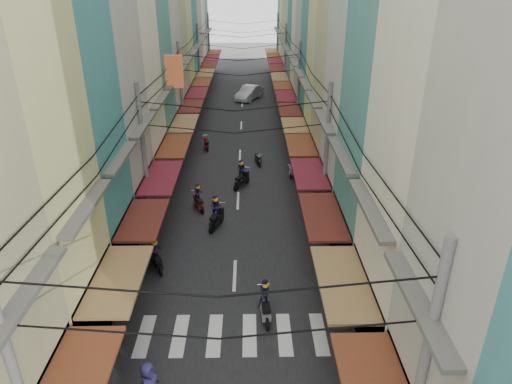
{
  "coord_description": "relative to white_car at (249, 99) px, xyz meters",
  "views": [
    {
      "loc": [
        0.73,
        -20.01,
        13.09
      ],
      "look_at": [
        1.1,
        2.67,
        2.21
      ],
      "focal_mm": 32.0,
      "sensor_mm": 36.0,
      "label": 1
    }
  ],
  "objects": [
    {
      "name": "bicycle",
      "position": [
        6.71,
        -34.93,
        0.0
      ],
      "size": [
        1.71,
        1.0,
        1.11
      ],
      "primitive_type": "imported",
      "rotation": [
        0.0,
        0.0,
        1.83
      ],
      "color": "black",
      "rests_on": "ground"
    },
    {
      "name": "building_row_right",
      "position": [
        7.13,
        -15.57,
        9.41
      ],
      "size": [
        7.8,
        68.98,
        22.59
      ],
      "color": "teal",
      "rests_on": "ground"
    },
    {
      "name": "road",
      "position": [
        -0.79,
        -12.02,
        0.01
      ],
      "size": [
        10.0,
        80.0,
        0.02
      ],
      "primitive_type": "cube",
      "color": "black",
      "rests_on": "ground"
    },
    {
      "name": "market_umbrella",
      "position": [
        6.0,
        -36.11,
        1.88
      ],
      "size": [
        2.03,
        2.03,
        2.14
      ],
      "color": "#B2B2B7",
      "rests_on": "ground"
    },
    {
      "name": "building_row_left",
      "position": [
        -8.71,
        -15.46,
        9.78
      ],
      "size": [
        7.8,
        67.67,
        23.7
      ],
      "color": "#BAB6AA",
      "rests_on": "ground"
    },
    {
      "name": "traffic_sign",
      "position": [
        4.44,
        -36.03,
        2.03
      ],
      "size": [
        0.1,
        0.61,
        2.8
      ],
      "color": "slate",
      "rests_on": "ground"
    },
    {
      "name": "pedestrians",
      "position": [
        -4.1,
        -32.4,
        1.06
      ],
      "size": [
        13.03,
        21.6,
        2.26
      ],
      "color": "#251F2A",
      "rests_on": "ground"
    },
    {
      "name": "white_car",
      "position": [
        0.0,
        0.0,
        0.0
      ],
      "size": [
        5.78,
        4.2,
        1.9
      ],
      "primitive_type": "imported",
      "rotation": [
        0.0,
        0.0,
        -0.44
      ],
      "color": "silver",
      "rests_on": "ground"
    },
    {
      "name": "sidewalk_left",
      "position": [
        -7.29,
        -12.02,
        0.03
      ],
      "size": [
        3.0,
        80.0,
        0.06
      ],
      "primitive_type": "cube",
      "color": "gray",
      "rests_on": "ground"
    },
    {
      "name": "utility_poles",
      "position": [
        -0.79,
        -17.01,
        6.59
      ],
      "size": [
        10.2,
        66.13,
        8.2
      ],
      "color": "slate",
      "rests_on": "ground"
    },
    {
      "name": "moving_scooters",
      "position": [
        -1.38,
        -28.3,
        0.55
      ],
      "size": [
        8.01,
        22.29,
        1.98
      ],
      "color": "black",
      "rests_on": "ground"
    },
    {
      "name": "sidewalk_right",
      "position": [
        5.71,
        -12.02,
        0.03
      ],
      "size": [
        3.0,
        80.0,
        0.06
      ],
      "primitive_type": "cube",
      "color": "gray",
      "rests_on": "ground"
    },
    {
      "name": "parked_scooters",
      "position": [
        3.79,
        -35.84,
        0.45
      ],
      "size": [
        12.97,
        12.72,
        0.95
      ],
      "color": "black",
      "rests_on": "ground"
    },
    {
      "name": "crosswalk",
      "position": [
        -0.79,
        -38.02,
        0.03
      ],
      "size": [
        7.55,
        2.4,
        0.01
      ],
      "color": "silver",
      "rests_on": "ground"
    },
    {
      "name": "ground",
      "position": [
        -0.79,
        -32.02,
        0.0
      ],
      "size": [
        160.0,
        160.0,
        0.0
      ],
      "primitive_type": "plane",
      "color": "slate",
      "rests_on": "ground"
    }
  ]
}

